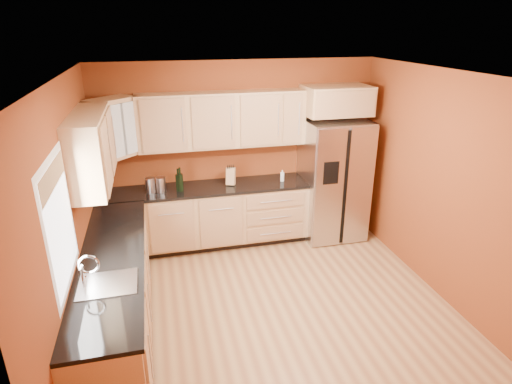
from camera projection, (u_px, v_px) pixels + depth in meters
The scene contains 23 objects.
floor at pixel (275, 309), 4.91m from camera, with size 4.00×4.00×0.00m, color #915A38.
ceiling at pixel (280, 76), 3.96m from camera, with size 4.00×4.00×0.00m, color silver.
wall_back at pixel (239, 152), 6.24m from camera, with size 4.00×0.04×2.60m, color maroon.
wall_front at pixel (369, 330), 2.63m from camera, with size 4.00×0.04×2.60m, color maroon.
wall_left at pixel (72, 225), 3.99m from camera, with size 0.04×4.00×2.60m, color maroon.
wall_right at pixel (445, 188), 4.88m from camera, with size 0.04×4.00×2.60m, color maroon.
base_cabinets_back at pixel (206, 218), 6.17m from camera, with size 2.90×0.60×0.88m, color tan.
base_cabinets_left at pixel (117, 297), 4.38m from camera, with size 0.60×2.80×0.88m, color tan.
countertop_back at pixel (205, 188), 5.99m from camera, with size 2.90×0.62×0.04m, color black.
countertop_left at pixel (112, 258), 4.21m from camera, with size 0.62×2.80×0.04m, color black.
upper_cabinets_back at pixel (223, 120), 5.84m from camera, with size 2.30×0.33×0.75m, color tan.
upper_cabinets_left at pixel (91, 149), 4.49m from camera, with size 0.33×1.35×0.75m, color tan.
corner_upper_cabinet at pixel (113, 128), 5.38m from camera, with size 0.62×0.33×0.75m, color tan.
over_fridge_cabinet at pixel (336, 100), 5.99m from camera, with size 0.92×0.60×0.40m, color tan.
refrigerator at pixel (333, 180), 6.35m from camera, with size 0.90×0.75×1.78m, color silver.
window at pixel (60, 223), 3.45m from camera, with size 0.03×0.90×1.00m, color white.
sink_faucet at pixel (106, 270), 3.69m from camera, with size 0.50×0.42×0.30m, color silver, non-canonical shape.
canister_left at pixel (150, 185), 5.75m from camera, with size 0.13×0.13×0.21m, color silver.
canister_right at pixel (161, 185), 5.78m from camera, with size 0.13×0.13×0.21m, color silver.
wine_bottle_a at pixel (178, 180), 5.80m from camera, with size 0.07×0.07×0.31m, color black, non-canonical shape.
wine_bottle_b at pixel (180, 179), 5.78m from camera, with size 0.08×0.08×0.34m, color black, non-canonical shape.
knife_block at pixel (231, 176), 6.04m from camera, with size 0.12×0.11×0.24m, color tan.
soap_dispenser at pixel (282, 176), 6.17m from camera, with size 0.06×0.06×0.17m, color white.
Camera 1 is at (-1.18, -3.91, 3.06)m, focal length 30.00 mm.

